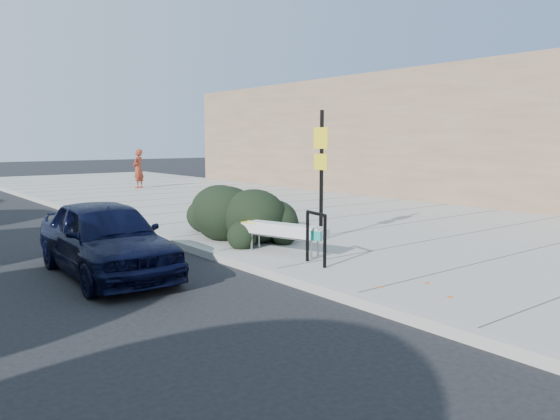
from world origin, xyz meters
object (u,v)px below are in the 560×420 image
(sign_post, at_px, (321,168))
(sedan_navy, at_px, (106,238))
(pedestrian, at_px, (138,169))
(bench, at_px, (284,231))
(bike_rack, at_px, (316,233))

(sign_post, xyz_separation_m, sedan_navy, (-4.89, 0.38, -1.12))
(sedan_navy, xyz_separation_m, pedestrian, (7.30, 15.20, 0.39))
(bench, relative_size, bike_rack, 2.01)
(bike_rack, bearing_deg, bench, 91.77)
(sedan_navy, relative_size, pedestrian, 2.16)
(bench, distance_m, sedan_navy, 3.45)
(bike_rack, relative_size, sign_post, 0.33)
(bench, xyz_separation_m, bike_rack, (-0.18, -1.17, 0.13))
(sign_post, bearing_deg, pedestrian, 57.48)
(bike_rack, relative_size, sedan_navy, 0.24)
(bike_rack, distance_m, sign_post, 2.74)
(bench, xyz_separation_m, sedan_navy, (-3.30, 1.01, 0.08))
(bike_rack, distance_m, sedan_navy, 3.81)
(sign_post, distance_m, pedestrian, 15.78)
(pedestrian, bearing_deg, bike_rack, 38.57)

